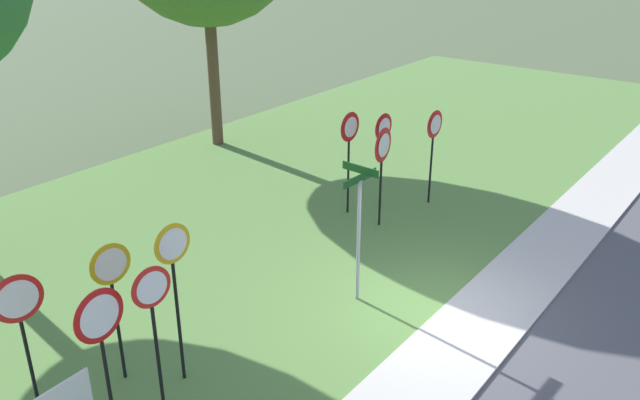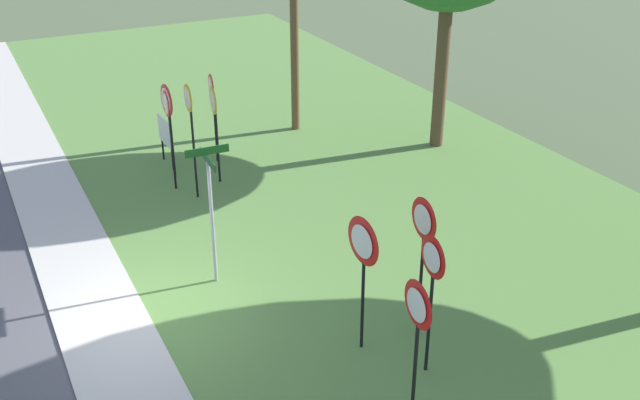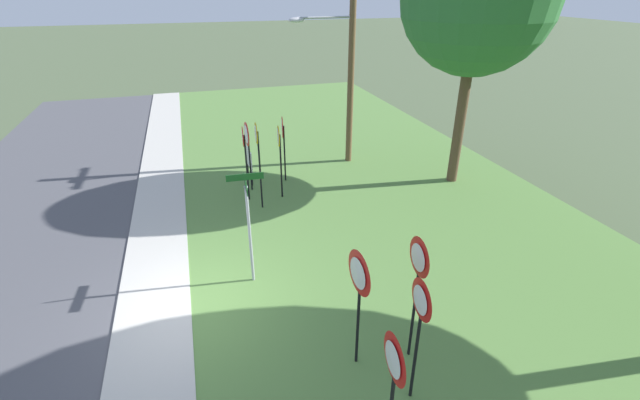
{
  "view_description": "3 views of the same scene",
  "coord_description": "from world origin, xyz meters",
  "px_view_note": "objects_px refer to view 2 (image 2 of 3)",
  "views": [
    {
      "loc": [
        -9.81,
        -4.65,
        7.02
      ],
      "look_at": [
        0.22,
        3.05,
        1.48
      ],
      "focal_mm": 36.63,
      "sensor_mm": 36.0,
      "label": 1
    },
    {
      "loc": [
        11.26,
        -2.32,
        7.9
      ],
      "look_at": [
        0.2,
        3.37,
        1.72
      ],
      "focal_mm": 41.62,
      "sensor_mm": 36.0,
      "label": 2
    },
    {
      "loc": [
        8.06,
        0.57,
        6.53
      ],
      "look_at": [
        -1.48,
        3.47,
        1.5
      ],
      "focal_mm": 24.27,
      "sensor_mm": 36.0,
      "label": 3
    }
  ],
  "objects_px": {
    "yield_sign_far_right": "(431,274)",
    "stop_sign_far_left": "(212,99)",
    "stop_sign_near_left": "(168,120)",
    "stop_sign_far_right": "(214,114)",
    "stop_sign_far_center": "(168,110)",
    "notice_board": "(166,135)",
    "stop_sign_near_right": "(190,118)",
    "yield_sign_far_left": "(416,322)",
    "yield_sign_near_right": "(422,235)",
    "yield_sign_near_left": "(362,253)",
    "street_name_post": "(211,203)"
  },
  "relations": [
    {
      "from": "yield_sign_far_right",
      "to": "stop_sign_far_left",
      "type": "bearing_deg",
      "value": -175.92
    },
    {
      "from": "stop_sign_near_left",
      "to": "stop_sign_far_right",
      "type": "height_order",
      "value": "stop_sign_near_left"
    },
    {
      "from": "stop_sign_near_left",
      "to": "stop_sign_far_center",
      "type": "distance_m",
      "value": 0.76
    },
    {
      "from": "stop_sign_near_left",
      "to": "notice_board",
      "type": "relative_size",
      "value": 2.01
    },
    {
      "from": "stop_sign_near_right",
      "to": "yield_sign_far_left",
      "type": "relative_size",
      "value": 1.12
    },
    {
      "from": "yield_sign_far_left",
      "to": "notice_board",
      "type": "distance_m",
      "value": 11.04
    },
    {
      "from": "stop_sign_near_right",
      "to": "stop_sign_far_center",
      "type": "height_order",
      "value": "stop_sign_near_right"
    },
    {
      "from": "yield_sign_near_right",
      "to": "notice_board",
      "type": "distance_m",
      "value": 9.39
    },
    {
      "from": "yield_sign_near_left",
      "to": "yield_sign_far_right",
      "type": "bearing_deg",
      "value": 26.87
    },
    {
      "from": "street_name_post",
      "to": "notice_board",
      "type": "bearing_deg",
      "value": 175.05
    },
    {
      "from": "stop_sign_far_center",
      "to": "street_name_post",
      "type": "bearing_deg",
      "value": -10.52
    },
    {
      "from": "stop_sign_near_right",
      "to": "stop_sign_far_center",
      "type": "distance_m",
      "value": 1.46
    },
    {
      "from": "stop_sign_far_left",
      "to": "yield_sign_far_right",
      "type": "bearing_deg",
      "value": 10.14
    },
    {
      "from": "stop_sign_near_left",
      "to": "yield_sign_near_right",
      "type": "height_order",
      "value": "yield_sign_near_right"
    },
    {
      "from": "stop_sign_far_center",
      "to": "notice_board",
      "type": "distance_m",
      "value": 1.22
    },
    {
      "from": "yield_sign_far_right",
      "to": "stop_sign_near_left",
      "type": "bearing_deg",
      "value": -165.86
    },
    {
      "from": "stop_sign_near_right",
      "to": "street_name_post",
      "type": "distance_m",
      "value": 3.83
    },
    {
      "from": "yield_sign_near_left",
      "to": "yield_sign_near_right",
      "type": "bearing_deg",
      "value": 77.11
    },
    {
      "from": "stop_sign_far_left",
      "to": "yield_sign_near_right",
      "type": "bearing_deg",
      "value": 12.85
    },
    {
      "from": "stop_sign_near_left",
      "to": "stop_sign_far_left",
      "type": "xyz_separation_m",
      "value": [
        -1.17,
        1.51,
        -0.06
      ]
    },
    {
      "from": "stop_sign_far_left",
      "to": "yield_sign_near_left",
      "type": "bearing_deg",
      "value": 5.99
    },
    {
      "from": "yield_sign_near_right",
      "to": "street_name_post",
      "type": "relative_size",
      "value": 0.94
    },
    {
      "from": "street_name_post",
      "to": "yield_sign_near_left",
      "type": "bearing_deg",
      "value": 28.01
    },
    {
      "from": "stop_sign_far_left",
      "to": "street_name_post",
      "type": "bearing_deg",
      "value": -10.14
    },
    {
      "from": "stop_sign_far_right",
      "to": "yield_sign_far_left",
      "type": "xyz_separation_m",
      "value": [
        9.36,
        -0.48,
        0.09
      ]
    },
    {
      "from": "notice_board",
      "to": "yield_sign_near_right",
      "type": "bearing_deg",
      "value": 8.18
    },
    {
      "from": "stop_sign_near_left",
      "to": "stop_sign_far_center",
      "type": "relative_size",
      "value": 1.04
    },
    {
      "from": "stop_sign_near_left",
      "to": "stop_sign_near_right",
      "type": "height_order",
      "value": "stop_sign_near_right"
    },
    {
      "from": "stop_sign_far_center",
      "to": "stop_sign_far_right",
      "type": "bearing_deg",
      "value": 44.31
    },
    {
      "from": "stop_sign_near_left",
      "to": "yield_sign_near_left",
      "type": "bearing_deg",
      "value": 12.17
    },
    {
      "from": "stop_sign_far_center",
      "to": "stop_sign_far_right",
      "type": "distance_m",
      "value": 1.24
    },
    {
      "from": "stop_sign_near_right",
      "to": "yield_sign_near_right",
      "type": "height_order",
      "value": "stop_sign_near_right"
    },
    {
      "from": "stop_sign_far_center",
      "to": "yield_sign_near_left",
      "type": "distance_m",
      "value": 8.28
    },
    {
      "from": "yield_sign_far_right",
      "to": "street_name_post",
      "type": "relative_size",
      "value": 0.88
    },
    {
      "from": "stop_sign_far_center",
      "to": "yield_sign_far_left",
      "type": "bearing_deg",
      "value": 0.0
    },
    {
      "from": "stop_sign_far_left",
      "to": "yield_sign_near_left",
      "type": "distance_m",
      "value": 8.71
    },
    {
      "from": "stop_sign_far_center",
      "to": "yield_sign_near_left",
      "type": "bearing_deg",
      "value": 2.53
    },
    {
      "from": "yield_sign_near_left",
      "to": "street_name_post",
      "type": "xyz_separation_m",
      "value": [
        -3.1,
        -1.44,
        -0.18
      ]
    },
    {
      "from": "stop_sign_far_left",
      "to": "stop_sign_far_right",
      "type": "xyz_separation_m",
      "value": [
        1.28,
        -0.4,
        0.05
      ]
    },
    {
      "from": "stop_sign_near_left",
      "to": "stop_sign_near_right",
      "type": "distance_m",
      "value": 0.8
    },
    {
      "from": "stop_sign_far_center",
      "to": "yield_sign_far_left",
      "type": "distance_m",
      "value": 10.22
    },
    {
      "from": "stop_sign_near_right",
      "to": "stop_sign_far_center",
      "type": "relative_size",
      "value": 1.16
    },
    {
      "from": "stop_sign_far_right",
      "to": "yield_sign_far_right",
      "type": "xyz_separation_m",
      "value": [
        8.41,
        0.44,
        0.07
      ]
    },
    {
      "from": "yield_sign_near_left",
      "to": "notice_board",
      "type": "distance_m",
      "value": 9.11
    },
    {
      "from": "stop_sign_near_left",
      "to": "yield_sign_near_right",
      "type": "distance_m",
      "value": 7.9
    },
    {
      "from": "stop_sign_far_left",
      "to": "yield_sign_near_left",
      "type": "relative_size",
      "value": 0.96
    },
    {
      "from": "stop_sign_near_right",
      "to": "yield_sign_near_left",
      "type": "height_order",
      "value": "stop_sign_near_right"
    },
    {
      "from": "yield_sign_far_left",
      "to": "notice_board",
      "type": "bearing_deg",
      "value": -175.42
    },
    {
      "from": "yield_sign_near_left",
      "to": "yield_sign_far_left",
      "type": "bearing_deg",
      "value": -13.63
    },
    {
      "from": "street_name_post",
      "to": "notice_board",
      "type": "height_order",
      "value": "street_name_post"
    }
  ]
}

